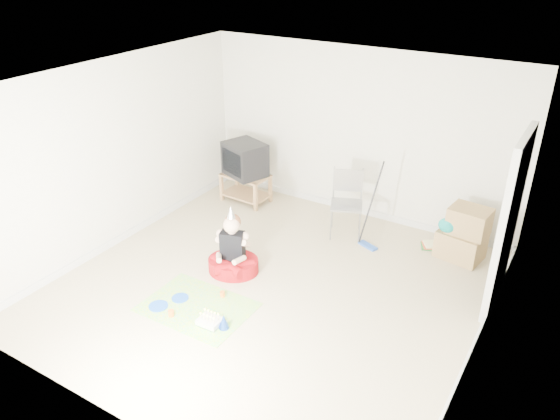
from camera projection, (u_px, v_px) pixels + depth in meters
The scene contains 16 objects.
ground at pixel (270, 287), 6.92m from camera, with size 5.00×5.00×0.00m, color #C7B68F.
doorway_recess at pixel (509, 226), 6.21m from camera, with size 0.02×0.90×2.05m, color black.
tv_stand at pixel (246, 185), 9.02m from camera, with size 0.79×0.51×0.48m.
crt_tv at pixel (245, 159), 8.81m from camera, with size 0.63×0.52×0.54m, color black.
folding_chair at pixel (347, 205), 7.91m from camera, with size 0.59×0.57×1.00m.
cardboard_boxes at pixel (463, 234), 7.40m from camera, with size 0.66×0.54×0.75m.
floor_mop at pixel (369, 231), 7.69m from camera, with size 0.32×0.38×1.20m.
book_pile at pixel (428, 245), 7.79m from camera, with size 0.25×0.27×0.07m.
seated_woman at pixel (233, 258), 7.15m from camera, with size 0.85×0.85×0.97m.
party_mat at pixel (197, 307), 6.55m from camera, with size 1.29×0.93×0.01m, color #FA34A7.
birthday_cake at pixel (210, 322), 6.24m from camera, with size 0.27×0.22×0.13m.
blue_plate_near at pixel (180, 298), 6.69m from camera, with size 0.21×0.21×0.01m, color blue.
blue_plate_far at pixel (158, 306), 6.55m from camera, with size 0.23×0.23×0.01m, color blue.
orange_cup_near at pixel (222, 294), 6.72m from camera, with size 0.06×0.06×0.07m, color orange.
orange_cup_far at pixel (171, 313), 6.37m from camera, with size 0.07×0.07×0.08m, color orange.
blue_party_hat at pixel (224, 321), 6.16m from camera, with size 0.12×0.12×0.18m, color #1840AE.
Camera 1 is at (3.08, -4.82, 4.01)m, focal length 35.00 mm.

